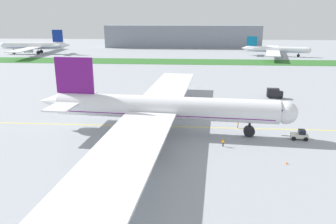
% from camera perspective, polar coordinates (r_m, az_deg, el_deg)
% --- Properties ---
extents(ground_plane, '(600.00, 600.00, 0.00)m').
position_cam_1_polar(ground_plane, '(77.05, -3.88, -3.35)').
color(ground_plane, '#9399A0').
rests_on(ground_plane, ground).
extents(apron_taxi_line, '(280.00, 0.36, 0.01)m').
position_cam_1_polar(apron_taxi_line, '(80.36, -3.54, -2.49)').
color(apron_taxi_line, yellow).
rests_on(apron_taxi_line, ground).
extents(grass_median_strip, '(320.00, 24.00, 0.10)m').
position_cam_1_polar(grass_median_strip, '(193.31, 0.94, 8.82)').
color(grass_median_strip, '#2D6628').
rests_on(grass_median_strip, ground).
extents(airliner_foreground, '(59.78, 96.87, 17.00)m').
position_cam_1_polar(airliner_foreground, '(74.71, -1.34, 0.70)').
color(airliner_foreground, white).
rests_on(airliner_foreground, ground).
extents(pushback_tug, '(5.50, 2.79, 2.17)m').
position_cam_1_polar(pushback_tug, '(77.34, 22.00, -3.72)').
color(pushback_tug, white).
rests_on(pushback_tug, ground).
extents(ground_crew_wingwalker_port, '(0.49, 0.48, 1.67)m').
position_cam_1_polar(ground_crew_wingwalker_port, '(68.75, 9.63, -5.18)').
color(ground_crew_wingwalker_port, black).
rests_on(ground_crew_wingwalker_port, ground).
extents(ground_crew_marshaller_front, '(0.23, 0.55, 1.58)m').
position_cam_1_polar(ground_crew_marshaller_front, '(80.44, 12.13, -2.10)').
color(ground_crew_marshaller_front, black).
rests_on(ground_crew_marshaller_front, ground).
extents(traffic_cone_near_nose, '(0.36, 0.36, 0.58)m').
position_cam_1_polar(traffic_cone_near_nose, '(64.29, 20.07, -8.30)').
color(traffic_cone_near_nose, '#F2590C').
rests_on(traffic_cone_near_nose, ground).
extents(service_truck_baggage_loader, '(5.24, 2.86, 3.20)m').
position_cam_1_polar(service_truck_baggage_loader, '(112.60, 18.11, 3.18)').
color(service_truck_baggage_loader, black).
rests_on(service_truck_baggage_loader, ground).
extents(parked_airliner_far_left, '(48.78, 77.13, 16.47)m').
position_cam_1_polar(parked_airliner_far_left, '(249.91, -22.14, 10.68)').
color(parked_airliner_far_left, white).
rests_on(parked_airliner_far_left, ground).
extents(parked_airliner_far_centre, '(43.58, 71.36, 12.58)m').
position_cam_1_polar(parked_airliner_far_centre, '(230.14, 18.15, 10.33)').
color(parked_airliner_far_centre, white).
rests_on(parked_airliner_far_centre, ground).
extents(terminal_building, '(128.01, 20.00, 18.00)m').
position_cam_1_polar(terminal_building, '(280.57, 2.56, 13.08)').
color(terminal_building, gray).
rests_on(terminal_building, ground).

